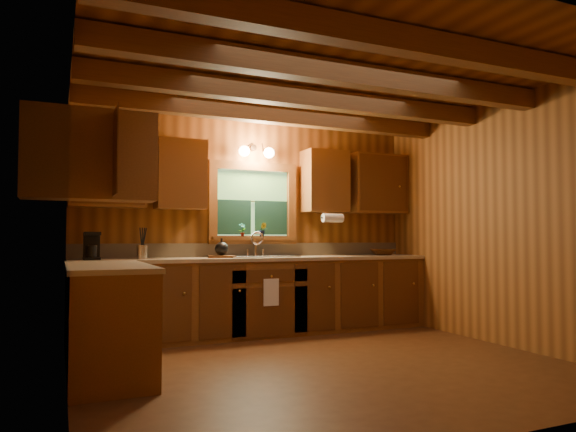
# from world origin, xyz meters

# --- Properties ---
(room) EXTENTS (4.20, 4.20, 4.20)m
(room) POSITION_xyz_m (0.00, 0.00, 1.30)
(room) COLOR #4A2912
(room) RESTS_ON ground
(ceiling_beams) EXTENTS (4.20, 2.54, 0.18)m
(ceiling_beams) POSITION_xyz_m (0.00, 0.00, 2.49)
(ceiling_beams) COLOR brown
(ceiling_beams) RESTS_ON room
(base_cabinets) EXTENTS (4.20, 2.22, 0.86)m
(base_cabinets) POSITION_xyz_m (-0.49, 1.28, 0.43)
(base_cabinets) COLOR brown
(base_cabinets) RESTS_ON ground
(countertop) EXTENTS (4.20, 2.24, 0.04)m
(countertop) POSITION_xyz_m (-0.48, 1.29, 0.88)
(countertop) COLOR tan
(countertop) RESTS_ON base_cabinets
(backsplash) EXTENTS (4.20, 0.02, 0.16)m
(backsplash) POSITION_xyz_m (0.00, 1.89, 0.98)
(backsplash) COLOR tan
(backsplash) RESTS_ON room
(dishwasher_panel) EXTENTS (0.02, 0.60, 0.80)m
(dishwasher_panel) POSITION_xyz_m (-1.47, 0.68, 0.43)
(dishwasher_panel) COLOR white
(dishwasher_panel) RESTS_ON base_cabinets
(upper_cabinets) EXTENTS (4.19, 1.77, 0.78)m
(upper_cabinets) POSITION_xyz_m (-0.56, 1.42, 1.84)
(upper_cabinets) COLOR brown
(upper_cabinets) RESTS_ON room
(window) EXTENTS (1.12, 0.08, 1.00)m
(window) POSITION_xyz_m (0.00, 1.87, 1.53)
(window) COLOR brown
(window) RESTS_ON room
(window_sill) EXTENTS (1.06, 0.14, 0.04)m
(window_sill) POSITION_xyz_m (0.00, 1.82, 1.12)
(window_sill) COLOR brown
(window_sill) RESTS_ON room
(wall_sconce) EXTENTS (0.45, 0.21, 0.17)m
(wall_sconce) POSITION_xyz_m (0.00, 1.75, 2.16)
(wall_sconce) COLOR black
(wall_sconce) RESTS_ON room
(paper_towel_roll) EXTENTS (0.27, 0.11, 0.11)m
(paper_towel_roll) POSITION_xyz_m (0.92, 1.53, 1.37)
(paper_towel_roll) COLOR white
(paper_towel_roll) RESTS_ON upper_cabinets
(dish_towel) EXTENTS (0.18, 0.01, 0.30)m
(dish_towel) POSITION_xyz_m (0.00, 1.26, 0.52)
(dish_towel) COLOR white
(dish_towel) RESTS_ON base_cabinets
(sink) EXTENTS (0.82, 0.48, 0.43)m
(sink) POSITION_xyz_m (0.00, 1.60, 0.86)
(sink) COLOR silver
(sink) RESTS_ON countertop
(coffee_maker) EXTENTS (0.16, 0.20, 0.28)m
(coffee_maker) POSITION_xyz_m (-1.86, 1.55, 1.04)
(coffee_maker) COLOR black
(coffee_maker) RESTS_ON countertop
(utensil_crock) EXTENTS (0.12, 0.12, 0.33)m
(utensil_crock) POSITION_xyz_m (-1.35, 1.61, 0.98)
(utensil_crock) COLOR silver
(utensil_crock) RESTS_ON countertop
(cutting_board) EXTENTS (0.33, 0.26, 0.03)m
(cutting_board) POSITION_xyz_m (-0.49, 1.55, 0.91)
(cutting_board) COLOR #4E2A10
(cutting_board) RESTS_ON countertop
(teakettle) EXTENTS (0.15, 0.15, 0.19)m
(teakettle) POSITION_xyz_m (-0.49, 1.55, 1.00)
(teakettle) COLOR black
(teakettle) RESTS_ON cutting_board
(wicker_basket) EXTENTS (0.42, 0.42, 0.08)m
(wicker_basket) POSITION_xyz_m (1.70, 1.60, 0.94)
(wicker_basket) COLOR #48230C
(wicker_basket) RESTS_ON countertop
(potted_plant_left) EXTENTS (0.10, 0.08, 0.17)m
(potted_plant_left) POSITION_xyz_m (-0.16, 1.79, 1.22)
(potted_plant_left) COLOR #4E2A10
(potted_plant_left) RESTS_ON window_sill
(potted_plant_right) EXTENTS (0.11, 0.10, 0.17)m
(potted_plant_right) POSITION_xyz_m (0.10, 1.81, 1.22)
(potted_plant_right) COLOR #4E2A10
(potted_plant_right) RESTS_ON window_sill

